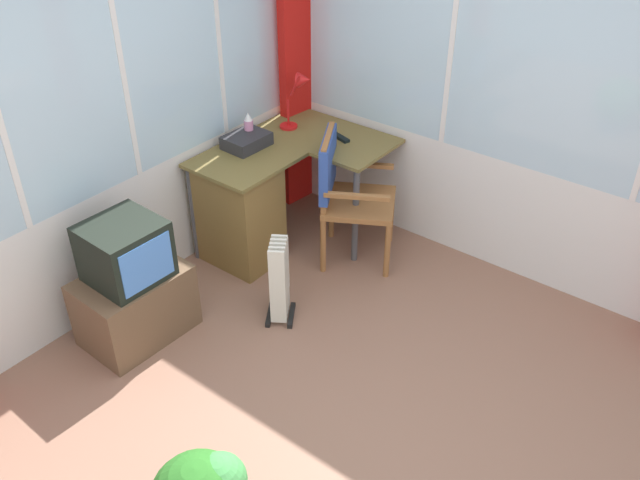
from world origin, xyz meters
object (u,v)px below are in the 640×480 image
desk (246,205)px  tv_remote (341,138)px  spray_bottle (249,128)px  tv_on_stand (132,288)px  paper_tray (246,141)px  space_heater (280,278)px  desk_lamp (300,91)px  wooden_armchair (341,183)px

desk → tv_remote: size_ratio=8.25×
spray_bottle → desk: bearing=-146.0°
desk → tv_remote: 0.82m
tv_on_stand → paper_tray: bearing=7.8°
desk → space_heater: bearing=-121.0°
desk_lamp → tv_on_stand: (-1.71, -0.09, -0.67)m
wooden_armchair → desk_lamp: bearing=65.0°
desk → wooden_armchair: wooden_armchair is taller
desk → space_heater: (-0.37, -0.62, -0.12)m
tv_on_stand → spray_bottle: bearing=9.1°
desk_lamp → paper_tray: (-0.49, 0.08, -0.23)m
wooden_armchair → desk: bearing=128.0°
spray_bottle → wooden_armchair: spray_bottle is taller
paper_tray → tv_on_stand: 1.31m
desk_lamp → tv_remote: (-0.00, -0.37, -0.26)m
paper_tray → tv_on_stand: (-1.22, -0.17, -0.44)m
desk → paper_tray: bearing=35.8°
tv_remote → desk_lamp: bearing=106.3°
desk → paper_tray: paper_tray is taller
wooden_armchair → space_heater: size_ratio=1.63×
paper_tray → space_heater: size_ratio=0.52×
desk_lamp → wooden_armchair: bearing=-115.0°
desk_lamp → spray_bottle: (-0.42, 0.12, -0.17)m
spray_bottle → desk_lamp: bearing=-16.2°
desk_lamp → desk: bearing=-176.1°
wooden_armchair → spray_bottle: bearing=102.9°
desk_lamp → space_heater: 1.43m
space_heater → desk_lamp: bearing=32.6°
spray_bottle → tv_on_stand: size_ratio=0.27×
desk_lamp → wooden_armchair: (-0.26, -0.56, -0.44)m
paper_tray → tv_on_stand: size_ratio=0.37×
wooden_armchair → tv_on_stand: bearing=161.8°
paper_tray → desk: bearing=-144.2°
spray_bottle → paper_tray: 0.10m
desk_lamp → wooden_armchair: 0.76m
desk → wooden_armchair: size_ratio=1.32×
wooden_armchair → tv_on_stand: 1.54m
desk_lamp → space_heater: size_ratio=0.72×
desk → desk_lamp: desk_lamp is taller
desk → paper_tray: size_ratio=4.13×
desk → tv_remote: bearing=-25.8°
desk → desk_lamp: bearing=3.9°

